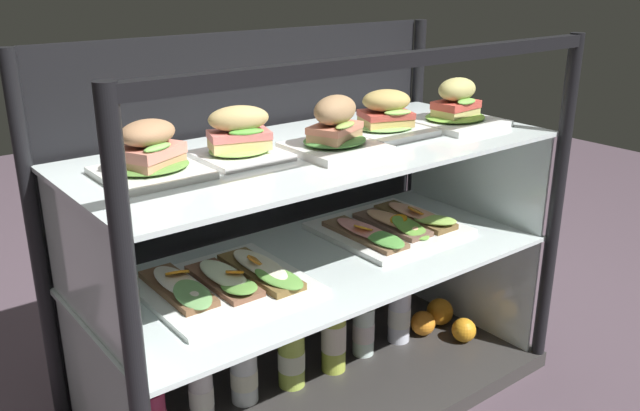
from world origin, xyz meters
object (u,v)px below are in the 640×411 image
juice_bottle_tucked_behind (400,309)px  plated_roll_sandwich_center (239,138)px  juice_bottle_front_fourth (364,328)px  orange_fruit_rolled_forward (440,312)px  orange_fruit_near_left_post (423,323)px  juice_bottle_front_right_end (244,371)px  open_sandwich_tray_near_right_corner (226,282)px  orange_fruit_beside_bottles (464,330)px  plated_roll_sandwich_near_right_corner (456,109)px  plated_roll_sandwich_right_of_center (386,117)px  juice_bottle_back_center (201,389)px  juice_bottle_front_second (334,334)px  juice_bottle_front_left_end (291,353)px  open_sandwich_tray_far_right (392,226)px  plated_roll_sandwich_far_right (150,155)px  plated_roll_sandwich_far_left (337,131)px

juice_bottle_tucked_behind → plated_roll_sandwich_center: bearing=-179.7°
juice_bottle_front_fourth → orange_fruit_rolled_forward: (0.29, -0.02, -0.04)m
juice_bottle_tucked_behind → orange_fruit_near_left_post: 0.10m
juice_bottle_front_right_end → orange_fruit_near_left_post: bearing=-4.9°
open_sandwich_tray_near_right_corner → orange_fruit_near_left_post: bearing=0.4°
juice_bottle_front_right_end → orange_fruit_rolled_forward: juice_bottle_front_right_end is taller
orange_fruit_beside_bottles → plated_roll_sandwich_near_right_corner: bearing=131.0°
juice_bottle_tucked_behind → plated_roll_sandwich_right_of_center: bearing=-163.7°
juice_bottle_back_center → orange_fruit_near_left_post: bearing=-4.0°
plated_roll_sandwich_center → juice_bottle_front_second: bearing=0.2°
plated_roll_sandwich_near_right_corner → juice_bottle_back_center: bearing=172.4°
juice_bottle_front_right_end → juice_bottle_front_left_end: (0.13, -0.02, 0.01)m
juice_bottle_front_left_end → orange_fruit_beside_bottles: size_ratio=3.39×
juice_bottle_front_second → orange_fruit_rolled_forward: juice_bottle_front_second is taller
plated_roll_sandwich_near_right_corner → juice_bottle_tucked_behind: bearing=145.3°
juice_bottle_back_center → juice_bottle_tucked_behind: bearing=-2.5°
open_sandwich_tray_far_right → juice_bottle_front_second: (-0.19, 0.01, -0.26)m
juice_bottle_back_center → juice_bottle_front_left_end: (0.25, -0.02, 0.01)m
plated_roll_sandwich_near_right_corner → juice_bottle_back_center: 0.93m
open_sandwich_tray_far_right → plated_roll_sandwich_far_right: bearing=179.8°
plated_roll_sandwich_far_right → plated_roll_sandwich_center: size_ratio=1.11×
plated_roll_sandwich_center → juice_bottle_front_right_end: bearing=84.0°
juice_bottle_tucked_behind → open_sandwich_tray_near_right_corner: bearing=-177.4°
juice_bottle_front_fourth → juice_bottle_front_second: bearing=-174.4°
juice_bottle_tucked_behind → orange_fruit_near_left_post: (0.08, -0.02, -0.06)m
plated_roll_sandwich_far_right → juice_bottle_front_left_end: (0.34, 0.02, -0.58)m
plated_roll_sandwich_right_of_center → juice_bottle_front_left_end: bearing=170.8°
juice_bottle_back_center → orange_fruit_rolled_forward: bearing=-2.6°
juice_bottle_front_right_end → juice_bottle_front_second: juice_bottle_front_second is taller
plated_roll_sandwich_far_right → juice_bottle_front_second: plated_roll_sandwich_far_right is taller
juice_bottle_front_second → juice_bottle_tucked_behind: size_ratio=0.98×
plated_roll_sandwich_near_right_corner → juice_bottle_tucked_behind: plated_roll_sandwich_near_right_corner is taller
plated_roll_sandwich_far_right → plated_roll_sandwich_near_right_corner: size_ratio=0.93×
orange_fruit_beside_bottles → orange_fruit_rolled_forward: (0.02, 0.11, 0.01)m
plated_roll_sandwich_right_of_center → juice_bottle_front_left_end: plated_roll_sandwich_right_of_center is taller
open_sandwich_tray_far_right → plated_roll_sandwich_near_right_corner: bearing=-22.4°
juice_bottle_tucked_behind → plated_roll_sandwich_near_right_corner: bearing=-34.7°
juice_bottle_front_right_end → juice_bottle_front_left_end: juice_bottle_front_left_end is taller
plated_roll_sandwich_center → open_sandwich_tray_far_right: plated_roll_sandwich_center is taller
open_sandwich_tray_near_right_corner → juice_bottle_front_fourth: open_sandwich_tray_near_right_corner is taller
plated_roll_sandwich_far_left → juice_bottle_tucked_behind: plated_roll_sandwich_far_left is taller
juice_bottle_front_second → orange_fruit_beside_bottles: 0.41m
open_sandwich_tray_far_right → juice_bottle_front_second: bearing=178.0°
juice_bottle_front_left_end → orange_fruit_beside_bottles: juice_bottle_front_left_end is taller
juice_bottle_front_left_end → orange_fruit_rolled_forward: 0.53m
juice_bottle_front_second → orange_fruit_beside_bottles: juice_bottle_front_second is taller
juice_bottle_front_left_end → orange_fruit_rolled_forward: bearing=-2.1°
juice_bottle_back_center → juice_bottle_front_second: 0.38m
plated_roll_sandwich_far_right → plated_roll_sandwich_right_of_center: bearing=-2.5°
orange_fruit_beside_bottles → plated_roll_sandwich_far_left: bearing=175.6°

